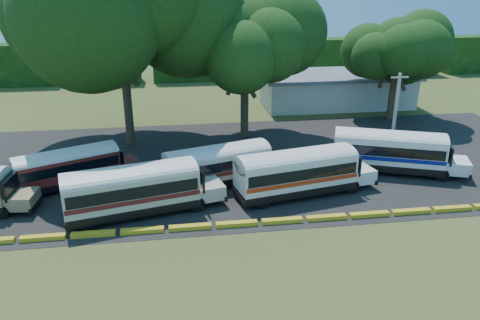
{
  "coord_description": "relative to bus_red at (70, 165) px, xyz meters",
  "views": [
    {
      "loc": [
        -2.09,
        -25.4,
        15.01
      ],
      "look_at": [
        2.44,
        6.0,
        2.61
      ],
      "focal_mm": 35.0,
      "sensor_mm": 36.0,
      "label": 1
    }
  ],
  "objects": [
    {
      "name": "ground",
      "position": [
        10.18,
        -8.99,
        -1.74
      ],
      "size": [
        160.0,
        160.0,
        0.0
      ],
      "primitive_type": "plane",
      "color": "#36541C",
      "rests_on": "ground"
    },
    {
      "name": "asphalt_strip",
      "position": [
        11.18,
        3.01,
        -1.73
      ],
      "size": [
        64.0,
        24.0,
        0.02
      ],
      "primitive_type": "cube",
      "color": "black",
      "rests_on": "ground"
    },
    {
      "name": "curb",
      "position": [
        10.18,
        -7.99,
        -1.59
      ],
      "size": [
        53.7,
        0.45,
        0.3
      ],
      "color": "gold",
      "rests_on": "ground"
    },
    {
      "name": "terminal_building",
      "position": [
        28.18,
        21.01,
        0.29
      ],
      "size": [
        19.0,
        9.0,
        4.0
      ],
      "color": "beige",
      "rests_on": "ground"
    },
    {
      "name": "treeline_backdrop",
      "position": [
        10.18,
        39.01,
        1.26
      ],
      "size": [
        130.0,
        4.0,
        6.0
      ],
      "color": "black",
      "rests_on": "ground"
    },
    {
      "name": "bus_red",
      "position": [
        0.0,
        0.0,
        0.0
      ],
      "size": [
        9.33,
        5.9,
        3.04
      ],
      "rotation": [
        0.0,
        0.0,
        0.43
      ],
      "color": "black",
      "rests_on": "ground"
    },
    {
      "name": "bus_cream_west",
      "position": [
        5.2,
        -5.41,
        0.25
      ],
      "size": [
        11.05,
        5.05,
        3.53
      ],
      "rotation": [
        0.0,
        0.0,
        0.23
      ],
      "color": "black",
      "rests_on": "ground"
    },
    {
      "name": "bus_cream_east",
      "position": [
        11.31,
        -1.44,
        0.09
      ],
      "size": [
        10.11,
        5.2,
        3.24
      ],
      "rotation": [
        0.0,
        0.0,
        0.3
      ],
      "color": "black",
      "rests_on": "ground"
    },
    {
      "name": "bus_white_red",
      "position": [
        16.77,
        -4.03,
        0.25
      ],
      "size": [
        11.04,
        4.77,
        3.53
      ],
      "rotation": [
        0.0,
        0.0,
        0.21
      ],
      "color": "black",
      "rests_on": "ground"
    },
    {
      "name": "bus_white_blue",
      "position": [
        25.41,
        -0.75,
        0.24
      ],
      "size": [
        10.88,
        6.27,
        3.51
      ],
      "rotation": [
        0.0,
        0.0,
        -0.37
      ],
      "color": "black",
      "rests_on": "ground"
    },
    {
      "name": "tree_west",
      "position": [
        3.75,
        9.5,
        11.28
      ],
      "size": [
        15.07,
        15.07,
        18.58
      ],
      "color": "#3B2D1D",
      "rests_on": "ground"
    },
    {
      "name": "tree_center",
      "position": [
        14.96,
        10.14,
        7.92
      ],
      "size": [
        10.84,
        10.84,
        13.68
      ],
      "color": "#3B2D1D",
      "rests_on": "ground"
    },
    {
      "name": "tree_east",
      "position": [
        32.34,
        14.06,
        6.31
      ],
      "size": [
        8.34,
        8.34,
        11.17
      ],
      "color": "#3B2D1D",
      "rests_on": "ground"
    },
    {
      "name": "utility_pole",
      "position": [
        27.54,
        3.5,
        2.03
      ],
      "size": [
        1.6,
        0.3,
        7.33
      ],
      "color": "gray",
      "rests_on": "ground"
    }
  ]
}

